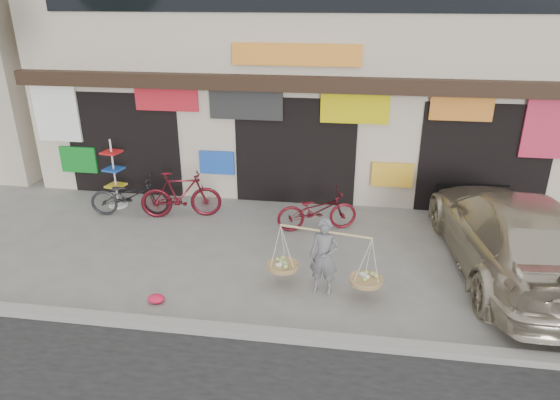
# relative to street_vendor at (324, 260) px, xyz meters

# --- Properties ---
(ground) EXTENTS (70.00, 70.00, 0.00)m
(ground) POSITION_rel_street_vendor_xyz_m (-1.01, 0.57, -0.65)
(ground) COLOR gray
(ground) RESTS_ON ground
(kerb) EXTENTS (70.00, 0.25, 0.12)m
(kerb) POSITION_rel_street_vendor_xyz_m (-1.01, -1.43, -0.59)
(kerb) COLOR gray
(kerb) RESTS_ON ground
(shophouse_block) EXTENTS (14.00, 6.32, 7.00)m
(shophouse_block) POSITION_rel_street_vendor_xyz_m (-1.01, 6.98, 2.79)
(shophouse_block) COLOR beige
(shophouse_block) RESTS_ON ground
(street_vendor) EXTENTS (2.06, 0.84, 1.44)m
(street_vendor) POSITION_rel_street_vendor_xyz_m (0.00, 0.00, 0.00)
(street_vendor) COLOR slate
(street_vendor) RESTS_ON ground
(bike_0) EXTENTS (1.97, 0.98, 0.99)m
(bike_0) POSITION_rel_street_vendor_xyz_m (-4.85, 2.70, -0.16)
(bike_0) COLOR black
(bike_0) RESTS_ON ground
(bike_1) EXTENTS (1.98, 0.96, 1.15)m
(bike_1) POSITION_rel_street_vendor_xyz_m (-3.58, 2.76, -0.08)
(bike_1) COLOR #4F0D16
(bike_1) RESTS_ON ground
(bike_2) EXTENTS (1.93, 1.13, 0.96)m
(bike_2) POSITION_rel_street_vendor_xyz_m (-0.32, 2.54, -0.17)
(bike_2) COLOR #5B0F18
(bike_2) RESTS_ON ground
(suv) EXTENTS (2.62, 5.61, 1.58)m
(suv) POSITION_rel_street_vendor_xyz_m (3.49, 1.31, 0.14)
(suv) COLOR #B9AE95
(suv) RESTS_ON ground
(display_rack) EXTENTS (0.48, 0.48, 1.74)m
(display_rack) POSITION_rel_street_vendor_xyz_m (-5.42, 3.18, 0.05)
(display_rack) COLOR silver
(display_rack) RESTS_ON ground
(red_bag) EXTENTS (0.31, 0.25, 0.14)m
(red_bag) POSITION_rel_street_vendor_xyz_m (-2.87, -0.77, -0.58)
(red_bag) COLOR red
(red_bag) RESTS_ON ground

